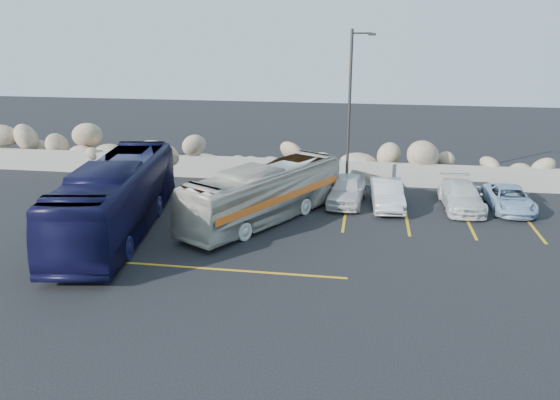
% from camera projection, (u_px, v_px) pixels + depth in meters
% --- Properties ---
extents(ground, '(90.00, 90.00, 0.00)m').
position_uv_depth(ground, '(259.00, 275.00, 18.56)').
color(ground, black).
rests_on(ground, ground).
extents(seawall, '(60.00, 0.40, 1.20)m').
position_uv_depth(seawall, '(302.00, 171.00, 29.67)').
color(seawall, gray).
rests_on(seawall, ground).
extents(riprap_pile, '(54.00, 2.80, 2.60)m').
position_uv_depth(riprap_pile, '(305.00, 153.00, 30.59)').
color(riprap_pile, '#9B8065').
rests_on(riprap_pile, ground).
extents(parking_lines, '(18.16, 9.36, 0.01)m').
position_uv_depth(parking_lines, '(392.00, 226.00, 23.09)').
color(parking_lines, '#C89117').
rests_on(parking_lines, ground).
extents(lamppost, '(1.14, 0.18, 8.00)m').
position_uv_depth(lamppost, '(350.00, 110.00, 25.81)').
color(lamppost, '#322F2D').
rests_on(lamppost, ground).
extents(vintage_bus, '(6.13, 8.68, 2.45)m').
position_uv_depth(vintage_bus, '(264.00, 193.00, 23.45)').
color(vintage_bus, beige).
rests_on(vintage_bus, ground).
extents(tour_coach, '(4.09, 10.95, 2.98)m').
position_uv_depth(tour_coach, '(117.00, 198.00, 21.98)').
color(tour_coach, black).
rests_on(tour_coach, ground).
extents(car_a, '(1.92, 4.07, 1.35)m').
position_uv_depth(car_a, '(347.00, 190.00, 25.96)').
color(car_a, silver).
rests_on(car_a, ground).
extents(car_b, '(1.63, 3.96, 1.27)m').
position_uv_depth(car_b, '(387.00, 194.00, 25.37)').
color(car_b, silver).
rests_on(car_b, ground).
extents(car_c, '(1.86, 4.23, 1.21)m').
position_uv_depth(car_c, '(461.00, 196.00, 25.23)').
color(car_c, silver).
rests_on(car_c, ground).
extents(car_d, '(1.89, 3.93, 1.08)m').
position_uv_depth(car_d, '(509.00, 199.00, 25.04)').
color(car_d, '#92B1D0').
rests_on(car_d, ground).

